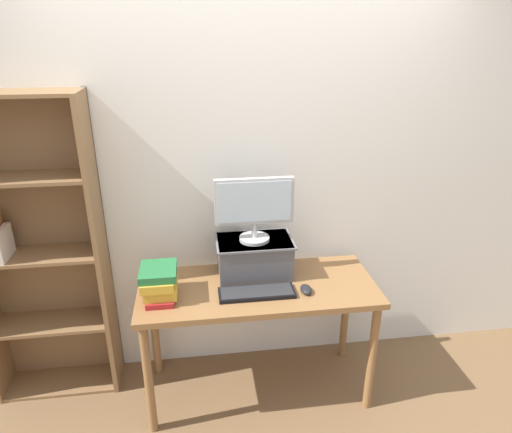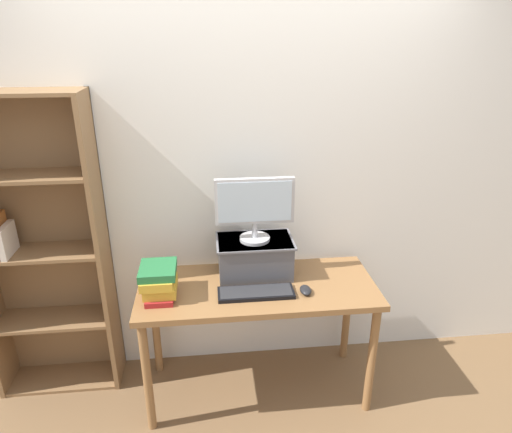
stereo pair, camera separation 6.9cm
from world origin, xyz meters
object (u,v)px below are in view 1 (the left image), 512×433
at_px(book_stack, 159,282).
at_px(desk, 258,299).
at_px(bookshelf_unit, 36,253).
at_px(computer_mouse, 306,289).
at_px(riser_box, 254,256).
at_px(computer_monitor, 254,206).
at_px(keyboard, 257,293).

bearing_deg(book_stack, desk, 5.11).
height_order(bookshelf_unit, computer_mouse, bookshelf_unit).
distance_m(bookshelf_unit, computer_mouse, 1.59).
bearing_deg(computer_mouse, riser_box, 136.17).
xyz_separation_m(computer_monitor, book_stack, (-0.55, -0.19, -0.35)).
relative_size(desk, bookshelf_unit, 0.74).
xyz_separation_m(riser_box, book_stack, (-0.55, -0.19, -0.02)).
relative_size(riser_box, computer_monitor, 1.00).
bearing_deg(riser_box, desk, -89.24).
relative_size(riser_box, book_stack, 1.81).
bearing_deg(bookshelf_unit, book_stack, -22.52).
distance_m(desk, computer_monitor, 0.56).
bearing_deg(computer_monitor, keyboard, -94.09).
bearing_deg(keyboard, riser_box, 85.93).
relative_size(desk, computer_monitor, 3.02).
relative_size(keyboard, computer_mouse, 4.15).
bearing_deg(desk, computer_monitor, 90.77).
bearing_deg(bookshelf_unit, riser_box, -4.63).
relative_size(desk, riser_box, 3.01).
distance_m(bookshelf_unit, computer_monitor, 1.30).
height_order(computer_mouse, book_stack, book_stack).
xyz_separation_m(desk, riser_box, (-0.00, 0.14, 0.21)).
height_order(desk, bookshelf_unit, bookshelf_unit).
bearing_deg(keyboard, bookshelf_unit, 164.63).
distance_m(bookshelf_unit, riser_box, 1.28).
relative_size(computer_monitor, keyboard, 1.07).
bearing_deg(computer_monitor, bookshelf_unit, 175.30).
bearing_deg(riser_box, book_stack, -160.66).
bearing_deg(desk, keyboard, -101.15).
xyz_separation_m(computer_mouse, book_stack, (-0.82, 0.06, 0.08)).
height_order(computer_monitor, computer_mouse, computer_monitor).
relative_size(desk, computer_mouse, 13.36).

